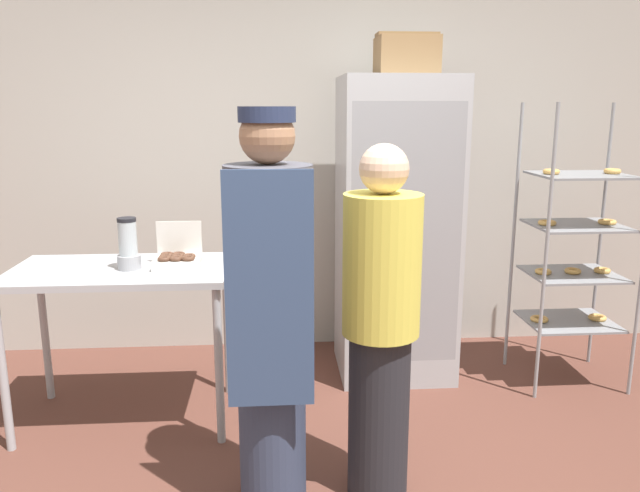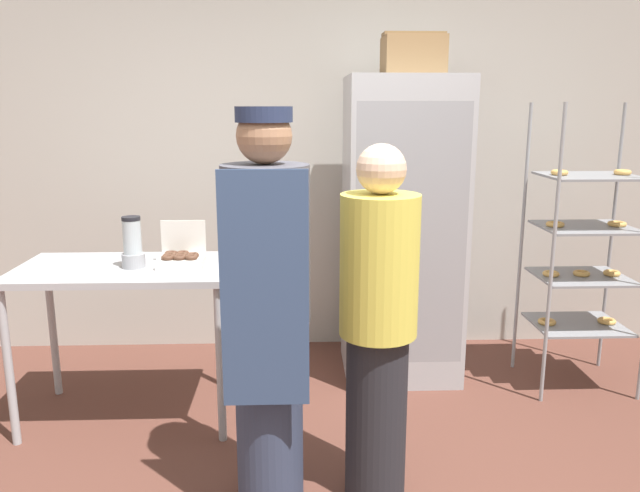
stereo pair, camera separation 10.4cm
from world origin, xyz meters
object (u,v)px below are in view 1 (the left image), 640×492
Objects in this scene: baking_rack at (575,250)px; person_customer at (381,324)px; cardboard_storage_box at (406,55)px; person_baker at (270,307)px; refrigerator at (396,230)px; blender_pitcher at (128,246)px; donut_box at (177,259)px.

baking_rack is 1.80m from person_customer.
cardboard_storage_box is 1.96m from person_baker.
refrigerator is at bearing 76.40° from person_customer.
blender_pitcher is at bearing -172.21° from baking_rack.
donut_box is at bearing -156.39° from refrigerator.
cardboard_storage_box is at bearing 167.57° from baking_rack.
refrigerator is 1.43m from donut_box.
baking_rack is at bearing -11.98° from refrigerator.
blender_pitcher is 0.18× the size of person_customer.
baking_rack is 1.11× the size of person_customer.
person_baker is at bearing -149.26° from baking_rack.
baking_rack reaches higher than donut_box.
person_customer is at bearing -104.98° from cardboard_storage_box.
person_baker is at bearing -121.71° from cardboard_storage_box.
person_baker reaches higher than donut_box.
baking_rack is at bearing 38.34° from person_customer.
donut_box is (-1.31, -0.57, -0.03)m from refrigerator.
cardboard_storage_box is 0.23× the size of person_customer.
cardboard_storage_box is 0.21× the size of person_baker.
person_baker is (-1.89, -1.12, 0.04)m from baking_rack.
blender_pitcher is 1.08m from person_baker.
person_customer is at bearing -38.40° from donut_box.
refrigerator is 1.67m from blender_pitcher.
baking_rack is 2.20m from person_baker.
refrigerator is 1.11× the size of person_baker.
refrigerator is 1.12m from baking_rack.
cardboard_storage_box reaches higher than person_baker.
baking_rack is at bearing 30.74° from person_baker.
cardboard_storage_box reaches higher than donut_box.
baking_rack reaches higher than person_customer.
donut_box is 1.26m from person_customer.
baking_rack is at bearing 7.79° from blender_pitcher.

